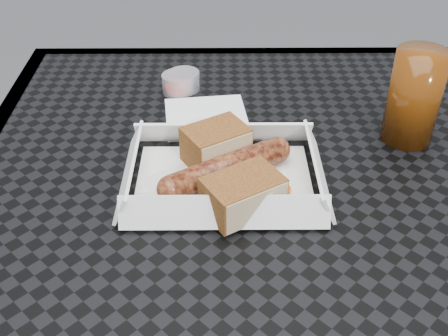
# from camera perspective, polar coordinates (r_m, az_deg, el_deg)

# --- Properties ---
(patio_table) EXTENTS (0.80, 0.80, 0.74)m
(patio_table) POSITION_cam_1_polar(r_m,az_deg,el_deg) (0.77, 4.10, -5.68)
(patio_table) COLOR black
(patio_table) RESTS_ON ground
(food_tray) EXTENTS (0.22, 0.15, 0.00)m
(food_tray) POSITION_cam_1_polar(r_m,az_deg,el_deg) (0.71, -0.01, -1.33)
(food_tray) COLOR white
(food_tray) RESTS_ON patio_table
(bratwurst) EXTENTS (0.17, 0.12, 0.04)m
(bratwurst) POSITION_cam_1_polar(r_m,az_deg,el_deg) (0.70, 0.25, -0.08)
(bratwurst) COLOR brown
(bratwurst) RESTS_ON food_tray
(bread_near) EXTENTS (0.10, 0.09, 0.05)m
(bread_near) POSITION_cam_1_polar(r_m,az_deg,el_deg) (0.73, -0.84, 2.38)
(bread_near) COLOR brown
(bread_near) RESTS_ON food_tray
(bread_far) EXTENTS (0.11, 0.10, 0.04)m
(bread_far) POSITION_cam_1_polar(r_m,az_deg,el_deg) (0.65, 1.93, -2.69)
(bread_far) COLOR brown
(bread_far) RESTS_ON food_tray
(veg_garnish) EXTENTS (0.03, 0.03, 0.00)m
(veg_garnish) POSITION_cam_1_polar(r_m,az_deg,el_deg) (0.69, 5.15, -2.85)
(veg_garnish) COLOR #D74709
(veg_garnish) RESTS_ON food_tray
(napkin) EXTENTS (0.13, 0.13, 0.00)m
(napkin) POSITION_cam_1_polar(r_m,az_deg,el_deg) (0.84, -1.80, 5.21)
(napkin) COLOR white
(napkin) RESTS_ON patio_table
(condiment_cup_sauce) EXTENTS (0.05, 0.05, 0.03)m
(condiment_cup_sauce) POSITION_cam_1_polar(r_m,az_deg,el_deg) (0.91, -4.73, 8.57)
(condiment_cup_sauce) COLOR maroon
(condiment_cup_sauce) RESTS_ON patio_table
(condiment_cup_empty) EXTENTS (0.05, 0.05, 0.03)m
(condiment_cup_empty) POSITION_cam_1_polar(r_m,az_deg,el_deg) (0.91, -4.08, 8.83)
(condiment_cup_empty) COLOR silver
(condiment_cup_empty) RESTS_ON patio_table
(drink_glass) EXTENTS (0.07, 0.07, 0.13)m
(drink_glass) POSITION_cam_1_polar(r_m,az_deg,el_deg) (0.80, 18.77, 6.85)
(drink_glass) COLOR #4F2406
(drink_glass) RESTS_ON patio_table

